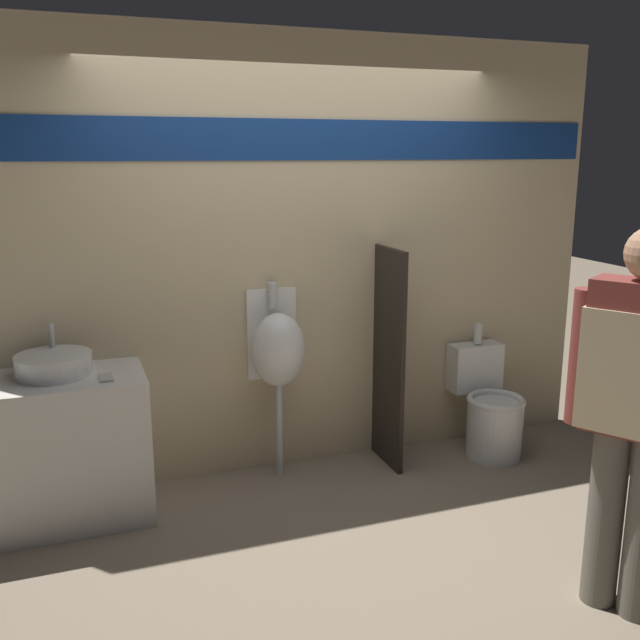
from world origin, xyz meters
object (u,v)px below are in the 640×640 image
at_px(person_in_vest, 638,397).
at_px(urinal_near_counter, 278,350).
at_px(cell_phone, 106,378).
at_px(toilet, 489,410).
at_px(sink_basin, 54,364).

bearing_deg(person_in_vest, urinal_near_counter, -2.00).
distance_m(cell_phone, person_in_vest, 2.60).
bearing_deg(cell_phone, urinal_near_counter, 13.10).
height_order(urinal_near_counter, toilet, urinal_near_counter).
bearing_deg(cell_phone, person_in_vest, -37.62).
bearing_deg(toilet, sink_basin, 178.29).
relative_size(sink_basin, cell_phone, 2.87).
relative_size(cell_phone, toilet, 0.16).
relative_size(cell_phone, urinal_near_counter, 0.11).
height_order(sink_basin, toilet, sink_basin).
xyz_separation_m(sink_basin, urinal_near_counter, (1.28, 0.08, -0.06)).
relative_size(toilet, person_in_vest, 0.50).
xyz_separation_m(urinal_near_counter, toilet, (1.44, -0.16, -0.52)).
xyz_separation_m(cell_phone, person_in_vest, (2.05, -1.58, 0.17)).
relative_size(sink_basin, urinal_near_counter, 0.33).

